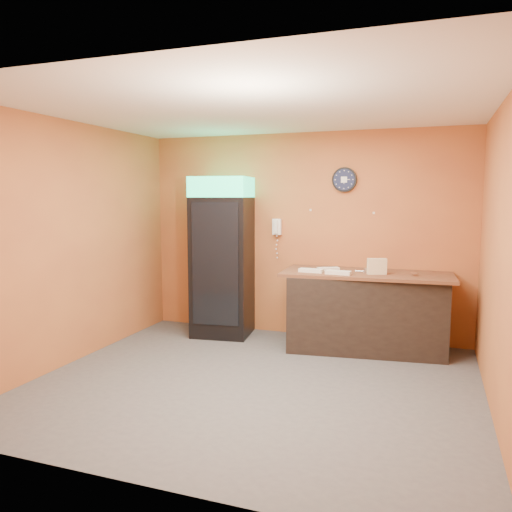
% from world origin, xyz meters
% --- Properties ---
extents(floor, '(4.50, 4.50, 0.00)m').
position_xyz_m(floor, '(0.00, 0.00, 0.00)').
color(floor, '#47474C').
rests_on(floor, ground).
extents(back_wall, '(4.50, 0.02, 2.80)m').
position_xyz_m(back_wall, '(0.00, 2.00, 1.40)').
color(back_wall, '#BE6C35').
rests_on(back_wall, floor).
extents(left_wall, '(0.02, 4.00, 2.80)m').
position_xyz_m(left_wall, '(-2.25, 0.00, 1.40)').
color(left_wall, '#BE6C35').
rests_on(left_wall, floor).
extents(right_wall, '(0.02, 4.00, 2.80)m').
position_xyz_m(right_wall, '(2.25, 0.00, 1.40)').
color(right_wall, '#BE6C35').
rests_on(right_wall, floor).
extents(ceiling, '(4.50, 4.00, 0.02)m').
position_xyz_m(ceiling, '(0.00, 0.00, 2.80)').
color(ceiling, white).
rests_on(ceiling, back_wall).
extents(beverage_cooler, '(0.86, 0.87, 2.20)m').
position_xyz_m(beverage_cooler, '(-1.06, 1.60, 1.07)').
color(beverage_cooler, black).
rests_on(beverage_cooler, floor).
extents(prep_counter, '(1.99, 1.07, 0.95)m').
position_xyz_m(prep_counter, '(0.93, 1.58, 0.48)').
color(prep_counter, black).
rests_on(prep_counter, floor).
extents(wall_clock, '(0.33, 0.06, 0.33)m').
position_xyz_m(wall_clock, '(0.56, 1.97, 2.16)').
color(wall_clock, black).
rests_on(wall_clock, back_wall).
extents(wall_phone, '(0.12, 0.11, 0.22)m').
position_xyz_m(wall_phone, '(-0.37, 1.95, 1.51)').
color(wall_phone, white).
rests_on(wall_phone, back_wall).
extents(butcher_paper, '(2.14, 1.02, 0.04)m').
position_xyz_m(butcher_paper, '(0.93, 1.58, 0.97)').
color(butcher_paper, brown).
rests_on(butcher_paper, prep_counter).
extents(sub_roll_stack, '(0.24, 0.15, 0.19)m').
position_xyz_m(sub_roll_stack, '(1.07, 1.45, 1.09)').
color(sub_roll_stack, beige).
rests_on(sub_roll_stack, butcher_paper).
extents(wrapped_sandwich_left, '(0.31, 0.14, 0.04)m').
position_xyz_m(wrapped_sandwich_left, '(0.27, 1.35, 1.01)').
color(wrapped_sandwich_left, white).
rests_on(wrapped_sandwich_left, butcher_paper).
extents(wrapped_sandwich_mid, '(0.32, 0.15, 0.04)m').
position_xyz_m(wrapped_sandwich_mid, '(0.62, 1.29, 1.01)').
color(wrapped_sandwich_mid, white).
rests_on(wrapped_sandwich_mid, butcher_paper).
extents(wrapped_sandwich_right, '(0.29, 0.23, 0.04)m').
position_xyz_m(wrapped_sandwich_right, '(0.44, 1.57, 1.01)').
color(wrapped_sandwich_right, white).
rests_on(wrapped_sandwich_right, butcher_paper).
extents(kitchen_tool, '(0.05, 0.05, 0.05)m').
position_xyz_m(kitchen_tool, '(0.92, 1.58, 1.02)').
color(kitchen_tool, silver).
rests_on(kitchen_tool, butcher_paper).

